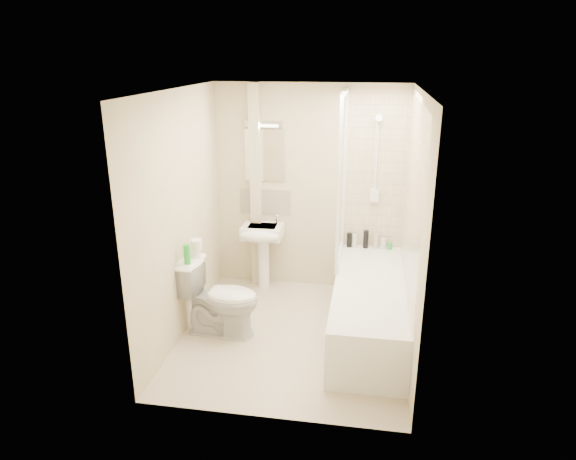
# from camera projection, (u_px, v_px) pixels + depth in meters

# --- Properties ---
(floor) EXTENTS (2.50, 2.50, 0.00)m
(floor) POSITION_uv_depth(u_px,v_px,m) (292.00, 335.00, 5.18)
(floor) COLOR beige
(floor) RESTS_ON ground
(wall_back) EXTENTS (2.20, 0.02, 2.40)m
(wall_back) POSITION_uv_depth(u_px,v_px,m) (309.00, 189.00, 5.95)
(wall_back) COLOR beige
(wall_back) RESTS_ON ground
(wall_left) EXTENTS (0.02, 2.50, 2.40)m
(wall_left) POSITION_uv_depth(u_px,v_px,m) (180.00, 217.00, 4.96)
(wall_left) COLOR beige
(wall_left) RESTS_ON ground
(wall_right) EXTENTS (0.02, 2.50, 2.40)m
(wall_right) POSITION_uv_depth(u_px,v_px,m) (413.00, 229.00, 4.62)
(wall_right) COLOR beige
(wall_right) RESTS_ON ground
(ceiling) EXTENTS (2.20, 2.50, 0.02)m
(ceiling) POSITION_uv_depth(u_px,v_px,m) (293.00, 90.00, 4.40)
(ceiling) COLOR white
(ceiling) RESTS_ON wall_back
(tile_back) EXTENTS (0.70, 0.01, 1.75)m
(tile_back) POSITION_uv_depth(u_px,v_px,m) (376.00, 173.00, 5.75)
(tile_back) COLOR beige
(tile_back) RESTS_ON wall_back
(tile_right) EXTENTS (0.01, 2.10, 1.75)m
(tile_right) POSITION_uv_depth(u_px,v_px,m) (412.00, 199.00, 4.74)
(tile_right) COLOR beige
(tile_right) RESTS_ON wall_right
(pipe_boxing) EXTENTS (0.12, 0.12, 2.40)m
(pipe_boxing) POSITION_uv_depth(u_px,v_px,m) (256.00, 188.00, 5.99)
(pipe_boxing) COLOR beige
(pipe_boxing) RESTS_ON ground
(splashback) EXTENTS (0.60, 0.02, 0.30)m
(splashback) POSITION_uv_depth(u_px,v_px,m) (266.00, 202.00, 6.08)
(splashback) COLOR beige
(splashback) RESTS_ON wall_back
(mirror) EXTENTS (0.46, 0.01, 0.60)m
(mirror) POSITION_uv_depth(u_px,v_px,m) (265.00, 156.00, 5.90)
(mirror) COLOR white
(mirror) RESTS_ON wall_back
(strip_light) EXTENTS (0.42, 0.07, 0.07)m
(strip_light) POSITION_uv_depth(u_px,v_px,m) (264.00, 123.00, 5.76)
(strip_light) COLOR silver
(strip_light) RESTS_ON wall_back
(bathtub) EXTENTS (0.70, 2.10, 0.55)m
(bathtub) POSITION_uv_depth(u_px,v_px,m) (369.00, 306.00, 5.16)
(bathtub) COLOR white
(bathtub) RESTS_ON ground
(shower_screen) EXTENTS (0.04, 0.92, 1.80)m
(shower_screen) POSITION_uv_depth(u_px,v_px,m) (342.00, 179.00, 5.39)
(shower_screen) COLOR white
(shower_screen) RESTS_ON bathtub
(shower_fixture) EXTENTS (0.10, 0.16, 0.99)m
(shower_fixture) POSITION_uv_depth(u_px,v_px,m) (376.00, 163.00, 5.67)
(shower_fixture) COLOR white
(shower_fixture) RESTS_ON wall_back
(pedestal_sink) EXTENTS (0.47, 0.45, 0.91)m
(pedestal_sink) POSITION_uv_depth(u_px,v_px,m) (262.00, 239.00, 6.00)
(pedestal_sink) COLOR white
(pedestal_sink) RESTS_ON ground
(bottle_black_a) EXTENTS (0.06, 0.06, 0.17)m
(bottle_black_a) POSITION_uv_depth(u_px,v_px,m) (349.00, 240.00, 5.98)
(bottle_black_a) COLOR black
(bottle_black_a) RESTS_ON bathtub
(bottle_white_a) EXTENTS (0.06, 0.06, 0.15)m
(bottle_white_a) POSITION_uv_depth(u_px,v_px,m) (355.00, 241.00, 5.97)
(bottle_white_a) COLOR silver
(bottle_white_a) RESTS_ON bathtub
(bottle_black_b) EXTENTS (0.06, 0.06, 0.21)m
(bottle_black_b) POSITION_uv_depth(u_px,v_px,m) (366.00, 239.00, 5.95)
(bottle_black_b) COLOR black
(bottle_black_b) RESTS_ON bathtub
(bottle_cream) EXTENTS (0.05, 0.05, 0.18)m
(bottle_cream) POSITION_uv_depth(u_px,v_px,m) (376.00, 241.00, 5.93)
(bottle_cream) COLOR #C5B398
(bottle_cream) RESTS_ON bathtub
(bottle_white_b) EXTENTS (0.06, 0.06, 0.13)m
(bottle_white_b) POSITION_uv_depth(u_px,v_px,m) (383.00, 244.00, 5.93)
(bottle_white_b) COLOR silver
(bottle_white_b) RESTS_ON bathtub
(bottle_green) EXTENTS (0.05, 0.05, 0.08)m
(bottle_green) POSITION_uv_depth(u_px,v_px,m) (390.00, 246.00, 5.92)
(bottle_green) COLOR green
(bottle_green) RESTS_ON bathtub
(toilet) EXTENTS (0.52, 0.82, 0.78)m
(toilet) POSITION_uv_depth(u_px,v_px,m) (220.00, 297.00, 5.12)
(toilet) COLOR white
(toilet) RESTS_ON ground
(toilet_roll_lower) EXTENTS (0.11, 0.11, 0.09)m
(toilet_roll_lower) POSITION_uv_depth(u_px,v_px,m) (195.00, 253.00, 5.08)
(toilet_roll_lower) COLOR white
(toilet_roll_lower) RESTS_ON toilet
(toilet_roll_upper) EXTENTS (0.11, 0.11, 0.09)m
(toilet_roll_upper) POSITION_uv_depth(u_px,v_px,m) (196.00, 244.00, 5.04)
(toilet_roll_upper) COLOR white
(toilet_roll_upper) RESTS_ON toilet_roll_lower
(green_bottle) EXTENTS (0.06, 0.06, 0.20)m
(green_bottle) POSITION_uv_depth(u_px,v_px,m) (187.00, 254.00, 4.90)
(green_bottle) COLOR green
(green_bottle) RESTS_ON toilet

